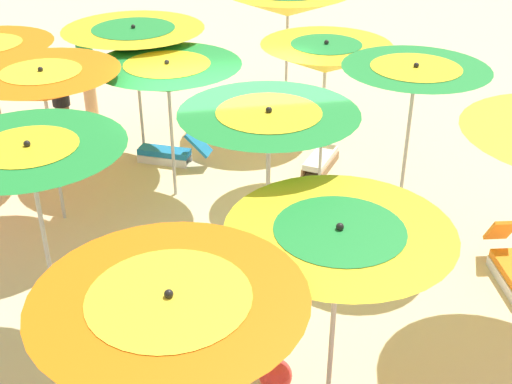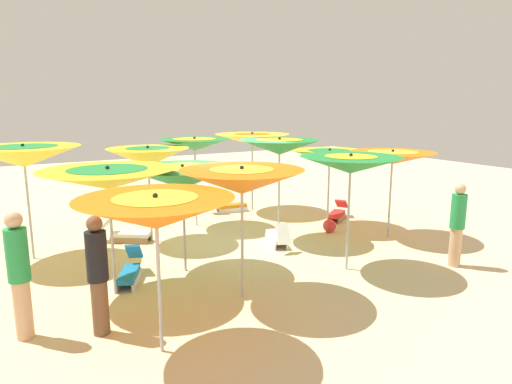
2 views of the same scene
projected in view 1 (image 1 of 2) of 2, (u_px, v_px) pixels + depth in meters
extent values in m
cube|color=beige|center=(233.00, 238.00, 9.46)|extent=(37.04, 37.04, 0.04)
cylinder|color=#B2B2B7|center=(0.00, 115.00, 10.81)|extent=(0.05, 0.05, 1.94)
cylinder|color=#B2B2B7|center=(55.00, 155.00, 9.41)|extent=(0.05, 0.05, 2.05)
cone|color=orange|center=(43.00, 87.00, 8.90)|extent=(2.09, 2.09, 0.42)
cone|color=yellow|center=(42.00, 79.00, 8.85)|extent=(1.07, 1.07, 0.21)
sphere|color=black|center=(40.00, 69.00, 8.79)|extent=(0.07, 0.07, 0.07)
cylinder|color=#B2B2B7|center=(47.00, 249.00, 7.28)|extent=(0.05, 0.05, 2.15)
cone|color=#1E8C38|center=(30.00, 162.00, 6.76)|extent=(1.99, 1.99, 0.34)
cone|color=yellow|center=(29.00, 154.00, 6.71)|extent=(1.02, 1.02, 0.17)
sphere|color=black|center=(27.00, 144.00, 6.66)|extent=(0.07, 0.07, 0.07)
cone|color=orange|center=(170.00, 314.00, 4.91)|extent=(2.07, 2.07, 0.31)
cone|color=yellow|center=(170.00, 306.00, 4.88)|extent=(1.22, 1.22, 0.18)
sphere|color=black|center=(169.00, 294.00, 4.82)|extent=(0.07, 0.07, 0.07)
cylinder|color=#B2B2B7|center=(140.00, 100.00, 11.23)|extent=(0.05, 0.05, 2.07)
cone|color=yellow|center=(134.00, 39.00, 10.72)|extent=(2.27, 2.27, 0.35)
cone|color=#1E8C38|center=(134.00, 34.00, 10.68)|extent=(1.33, 1.33, 0.20)
sphere|color=black|center=(133.00, 27.00, 10.62)|extent=(0.07, 0.07, 0.07)
cylinder|color=#B2B2B7|center=(172.00, 139.00, 10.06)|extent=(0.05, 0.05, 1.91)
cone|color=#1E8C38|center=(168.00, 78.00, 9.59)|extent=(2.14, 2.14, 0.42)
cone|color=yellow|center=(167.00, 72.00, 9.54)|extent=(1.24, 1.24, 0.24)
sphere|color=black|center=(167.00, 62.00, 9.47)|extent=(0.07, 0.07, 0.07)
cylinder|color=#B2B2B7|center=(268.00, 220.00, 7.68)|extent=(0.05, 0.05, 2.29)
cone|color=#1E8C38|center=(269.00, 128.00, 7.12)|extent=(1.95, 1.95, 0.36)
cone|color=yellow|center=(269.00, 121.00, 7.08)|extent=(1.13, 1.13, 0.21)
sphere|color=black|center=(269.00, 110.00, 7.02)|extent=(0.07, 0.07, 0.07)
cylinder|color=#B2B2B7|center=(332.00, 332.00, 6.30)|extent=(0.05, 0.05, 1.91)
cone|color=yellow|center=(338.00, 248.00, 5.83)|extent=(2.02, 2.02, 0.38)
cone|color=#1E8C38|center=(339.00, 240.00, 5.79)|extent=(1.15, 1.15, 0.21)
sphere|color=black|center=(340.00, 227.00, 5.73)|extent=(0.07, 0.07, 0.07)
cylinder|color=#B2B2B7|center=(286.00, 64.00, 12.58)|extent=(0.05, 0.05, 2.23)
cone|color=yellow|center=(288.00, 4.00, 12.03)|extent=(2.29, 2.29, 0.44)
cylinder|color=#B2B2B7|center=(322.00, 123.00, 10.36)|extent=(0.05, 0.05, 2.07)
cone|color=yellow|center=(326.00, 59.00, 9.86)|extent=(1.94, 1.94, 0.44)
cone|color=#1E8C38|center=(326.00, 52.00, 9.80)|extent=(1.05, 1.05, 0.23)
sphere|color=black|center=(326.00, 42.00, 9.73)|extent=(0.07, 0.07, 0.07)
cylinder|color=#B2B2B7|center=(405.00, 157.00, 9.15)|extent=(0.05, 0.05, 2.24)
cone|color=#1E8C38|center=(415.00, 79.00, 8.60)|extent=(1.91, 1.91, 0.31)
cone|color=yellow|center=(415.00, 74.00, 8.57)|extent=(1.17, 1.17, 0.19)
sphere|color=black|center=(416.00, 65.00, 8.51)|extent=(0.07, 0.07, 0.07)
cube|color=silver|center=(162.00, 162.00, 11.35)|extent=(0.82, 0.41, 0.14)
cube|color=silver|center=(168.00, 154.00, 11.59)|extent=(0.82, 0.41, 0.14)
cube|color=#1972B7|center=(164.00, 152.00, 11.41)|extent=(0.92, 0.64, 0.10)
cube|color=#1972B7|center=(199.00, 143.00, 11.16)|extent=(0.49, 0.43, 0.39)
cube|color=silver|center=(501.00, 280.00, 8.45)|extent=(0.14, 0.92, 0.14)
cube|color=orange|center=(501.00, 230.00, 8.79)|extent=(0.35, 0.33, 0.42)
cube|color=olive|center=(330.00, 166.00, 11.21)|extent=(0.55, 0.79, 0.14)
cube|color=olive|center=(311.00, 162.00, 11.33)|extent=(0.55, 0.79, 0.14)
cube|color=white|center=(321.00, 158.00, 11.21)|extent=(0.79, 0.95, 0.10)
cube|color=white|center=(333.00, 132.00, 11.60)|extent=(0.47, 0.48, 0.37)
cube|color=silver|center=(236.00, 276.00, 8.54)|extent=(0.96, 0.35, 0.14)
cube|color=silver|center=(233.00, 290.00, 8.29)|extent=(0.96, 0.35, 0.14)
cube|color=white|center=(234.00, 275.00, 8.35)|extent=(1.04, 0.59, 0.10)
cube|color=white|center=(183.00, 254.00, 8.31)|extent=(0.40, 0.38, 0.44)
cylinder|color=#D8A87F|center=(91.00, 104.00, 12.65)|extent=(0.24, 0.24, 0.88)
cylinder|color=green|center=(86.00, 62.00, 12.24)|extent=(0.30, 0.30, 0.77)
sphere|color=#D8A87F|center=(82.00, 35.00, 12.00)|extent=(0.24, 0.24, 0.24)
cylinder|color=brown|center=(65.00, 127.00, 11.75)|extent=(0.24, 0.24, 0.83)
cylinder|color=black|center=(59.00, 85.00, 11.37)|extent=(0.30, 0.30, 0.73)
sphere|color=brown|center=(54.00, 58.00, 11.13)|extent=(0.23, 0.23, 0.23)
sphere|color=red|center=(276.00, 375.00, 6.88)|extent=(0.35, 0.35, 0.35)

